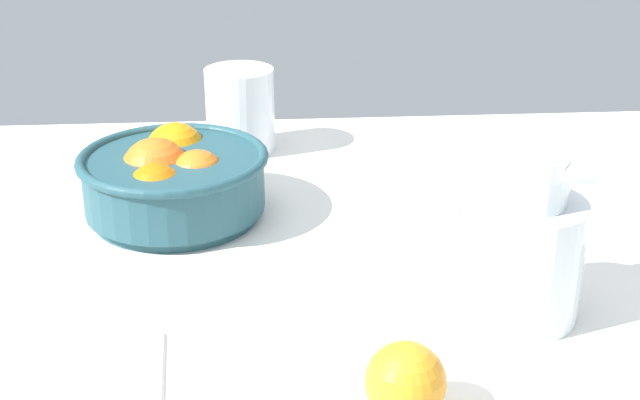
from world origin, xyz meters
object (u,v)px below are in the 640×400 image
object	(u,v)px
second_glass	(240,116)
loose_orange_0	(405,382)
fruit_bowl	(173,179)
juice_pitcher	(521,255)

from	to	relation	value
second_glass	loose_orange_0	xyz separation A→B (cm)	(13.49, -60.97, -1.77)
fruit_bowl	second_glass	xyz separation A→B (cm)	(7.64, 21.41, 0.37)
juice_pitcher	second_glass	distance (cm)	53.12
second_glass	loose_orange_0	size ratio (longest dim) A/B	1.80
juice_pitcher	second_glass	bearing A→B (deg)	120.12
fruit_bowl	loose_orange_0	size ratio (longest dim) A/B	3.40
juice_pitcher	loose_orange_0	distance (cm)	20.19
fruit_bowl	loose_orange_0	xyz separation A→B (cm)	(21.13, -39.56, -1.39)
juice_pitcher	second_glass	size ratio (longest dim) A/B	1.46
juice_pitcher	second_glass	xyz separation A→B (cm)	(-26.65, 45.94, -1.13)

